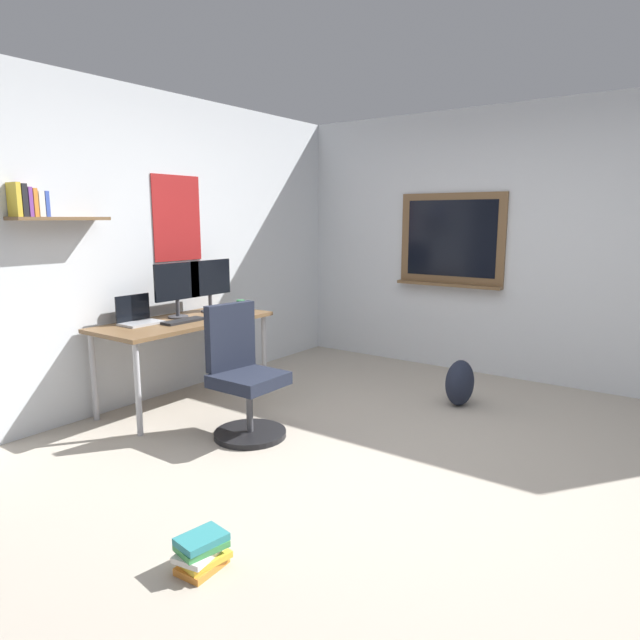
{
  "coord_description": "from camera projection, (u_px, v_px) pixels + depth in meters",
  "views": [
    {
      "loc": [
        -3.02,
        -1.55,
        1.56
      ],
      "look_at": [
        0.1,
        0.71,
        0.85
      ],
      "focal_mm": 31.44,
      "sensor_mm": 36.0,
      "label": 1
    }
  ],
  "objects": [
    {
      "name": "wall_right",
      "position": [
        523.0,
        245.0,
        5.31
      ],
      "size": [
        0.22,
        5.0,
        2.6
      ],
      "color": "silver",
      "rests_on": "ground"
    },
    {
      "name": "coffee_mug",
      "position": [
        241.0,
        305.0,
        5.12
      ],
      "size": [
        0.08,
        0.08,
        0.09
      ],
      "primitive_type": "cylinder",
      "color": "#338C4C",
      "rests_on": "desk"
    },
    {
      "name": "ground_plane",
      "position": [
        401.0,
        465.0,
        3.58
      ],
      "size": [
        5.2,
        5.2,
        0.0
      ],
      "primitive_type": "plane",
      "color": "#ADA393",
      "rests_on": "ground"
    },
    {
      "name": "desk",
      "position": [
        184.0,
        328.0,
        4.64
      ],
      "size": [
        1.48,
        0.67,
        0.72
      ],
      "color": "brown",
      "rests_on": "ground"
    },
    {
      "name": "computer_mouse",
      "position": [
        209.0,
        315.0,
        4.75
      ],
      "size": [
        0.1,
        0.06,
        0.03
      ],
      "primitive_type": "ellipsoid",
      "color": "#262628",
      "rests_on": "desk"
    },
    {
      "name": "backpack",
      "position": [
        460.0,
        383.0,
        4.69
      ],
      "size": [
        0.32,
        0.22,
        0.39
      ],
      "primitive_type": "ellipsoid",
      "color": "#1E2333",
      "rests_on": "ground"
    },
    {
      "name": "wall_back",
      "position": [
        147.0,
        248.0,
        4.75
      ],
      "size": [
        5.0,
        0.3,
        2.6
      ],
      "color": "silver",
      "rests_on": "ground"
    },
    {
      "name": "keyboard",
      "position": [
        184.0,
        321.0,
        4.52
      ],
      "size": [
        0.37,
        0.13,
        0.02
      ],
      "primitive_type": "cube",
      "color": "black",
      "rests_on": "desk"
    },
    {
      "name": "office_chair",
      "position": [
        243.0,
        380.0,
        4.01
      ],
      "size": [
        0.52,
        0.52,
        0.95
      ],
      "color": "black",
      "rests_on": "ground"
    },
    {
      "name": "monitor_primary",
      "position": [
        177.0,
        286.0,
        4.68
      ],
      "size": [
        0.46,
        0.17,
        0.46
      ],
      "color": "#38383D",
      "rests_on": "desk"
    },
    {
      "name": "book_stack_on_floor",
      "position": [
        202.0,
        552.0,
        2.51
      ],
      "size": [
        0.25,
        0.19,
        0.15
      ],
      "color": "orange",
      "rests_on": "ground"
    },
    {
      "name": "monitor_secondary",
      "position": [
        210.0,
        282.0,
        4.97
      ],
      "size": [
        0.46,
        0.17,
        0.46
      ],
      "color": "#38383D",
      "rests_on": "desk"
    },
    {
      "name": "laptop",
      "position": [
        138.0,
        317.0,
        4.45
      ],
      "size": [
        0.31,
        0.21,
        0.23
      ],
      "color": "#ADAFB5",
      "rests_on": "desk"
    }
  ]
}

